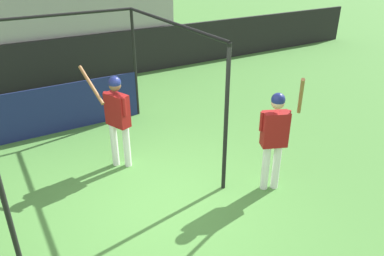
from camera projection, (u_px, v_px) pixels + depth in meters
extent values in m
plane|color=#477F38|center=(169.00, 205.00, 6.14)|extent=(60.00, 60.00, 0.00)
cube|color=black|center=(62.00, 62.00, 11.05)|extent=(24.00, 0.12, 1.42)
cube|color=#9E9E99|center=(42.00, 16.00, 12.18)|extent=(7.60, 4.00, 3.47)
cube|color=maroon|center=(4.00, 39.00, 10.43)|extent=(0.45, 0.40, 0.10)
cube|color=maroon|center=(1.00, 30.00, 10.47)|extent=(0.45, 0.06, 0.40)
cube|color=maroon|center=(25.00, 37.00, 10.68)|extent=(0.45, 0.40, 0.10)
cube|color=maroon|center=(22.00, 28.00, 10.72)|extent=(0.45, 0.06, 0.40)
cube|color=maroon|center=(45.00, 35.00, 10.94)|extent=(0.45, 0.40, 0.10)
cube|color=maroon|center=(42.00, 26.00, 10.97)|extent=(0.45, 0.06, 0.40)
cube|color=maroon|center=(64.00, 33.00, 11.19)|extent=(0.45, 0.40, 0.10)
cube|color=maroon|center=(61.00, 24.00, 11.23)|extent=(0.45, 0.06, 0.40)
cube|color=maroon|center=(82.00, 31.00, 11.44)|extent=(0.45, 0.40, 0.10)
cube|color=maroon|center=(79.00, 22.00, 11.48)|extent=(0.45, 0.06, 0.40)
cube|color=maroon|center=(99.00, 29.00, 11.70)|extent=(0.45, 0.40, 0.10)
cube|color=maroon|center=(97.00, 20.00, 11.73)|extent=(0.45, 0.06, 0.40)
cube|color=maroon|center=(116.00, 27.00, 11.95)|extent=(0.45, 0.40, 0.10)
cube|color=maroon|center=(113.00, 19.00, 11.99)|extent=(0.45, 0.06, 0.40)
cube|color=maroon|center=(132.00, 25.00, 12.20)|extent=(0.45, 0.40, 0.10)
cube|color=maroon|center=(129.00, 17.00, 12.24)|extent=(0.45, 0.06, 0.40)
cube|color=maroon|center=(147.00, 24.00, 12.46)|extent=(0.45, 0.40, 0.10)
cube|color=maroon|center=(145.00, 16.00, 12.49)|extent=(0.45, 0.06, 0.40)
cube|color=maroon|center=(17.00, 18.00, 11.12)|extent=(0.45, 0.40, 0.10)
cube|color=maroon|center=(15.00, 9.00, 11.16)|extent=(0.45, 0.06, 0.40)
cube|color=maroon|center=(37.00, 17.00, 11.38)|extent=(0.45, 0.40, 0.10)
cube|color=maroon|center=(34.00, 8.00, 11.41)|extent=(0.45, 0.06, 0.40)
cube|color=maroon|center=(55.00, 15.00, 11.63)|extent=(0.45, 0.40, 0.10)
cube|color=maroon|center=(53.00, 7.00, 11.67)|extent=(0.45, 0.06, 0.40)
cube|color=maroon|center=(73.00, 14.00, 11.88)|extent=(0.45, 0.40, 0.10)
cube|color=maroon|center=(71.00, 5.00, 11.92)|extent=(0.45, 0.06, 0.40)
cube|color=maroon|center=(90.00, 12.00, 12.14)|extent=(0.45, 0.40, 0.10)
cube|color=maroon|center=(88.00, 4.00, 12.17)|extent=(0.45, 0.06, 0.40)
cube|color=maroon|center=(106.00, 11.00, 12.39)|extent=(0.45, 0.40, 0.10)
cube|color=maroon|center=(104.00, 3.00, 12.43)|extent=(0.45, 0.06, 0.40)
cube|color=maroon|center=(122.00, 9.00, 12.64)|extent=(0.45, 0.40, 0.10)
cube|color=maroon|center=(120.00, 2.00, 12.68)|extent=(0.45, 0.06, 0.40)
cube|color=maroon|center=(137.00, 8.00, 12.89)|extent=(0.45, 0.40, 0.10)
cube|color=maroon|center=(135.00, 0.00, 12.93)|extent=(0.45, 0.06, 0.40)
cube|color=maroon|center=(11.00, 1.00, 11.56)|extent=(0.45, 0.40, 0.10)
cube|color=maroon|center=(30.00, 0.00, 11.82)|extent=(0.45, 0.40, 0.10)
cylinder|color=black|center=(226.00, 122.00, 6.03)|extent=(0.07, 0.07, 2.56)
cylinder|color=black|center=(135.00, 64.00, 8.89)|extent=(0.07, 0.07, 2.56)
cylinder|color=black|center=(170.00, 22.00, 6.89)|extent=(0.06, 3.72, 0.06)
cylinder|color=black|center=(54.00, 15.00, 7.56)|extent=(3.34, 0.06, 0.06)
cube|color=navy|center=(69.00, 107.00, 8.43)|extent=(3.27, 0.03, 1.10)
cylinder|color=white|center=(127.00, 146.00, 7.06)|extent=(0.17, 0.17, 0.86)
cylinder|color=white|center=(115.00, 145.00, 7.09)|extent=(0.17, 0.17, 0.86)
cube|color=maroon|center=(117.00, 110.00, 6.75)|extent=(0.37, 0.51, 0.61)
sphere|color=brown|center=(115.00, 85.00, 6.55)|extent=(0.21, 0.21, 0.21)
sphere|color=navy|center=(115.00, 83.00, 6.52)|extent=(0.23, 0.23, 0.23)
cylinder|color=maroon|center=(124.00, 107.00, 6.53)|extent=(0.09, 0.09, 0.33)
cylinder|color=maroon|center=(106.00, 100.00, 6.80)|extent=(0.09, 0.09, 0.33)
cylinder|color=brown|center=(91.00, 85.00, 6.47)|extent=(0.20, 0.74, 0.54)
sphere|color=brown|center=(110.00, 93.00, 6.79)|extent=(0.08, 0.08, 0.08)
cylinder|color=white|center=(266.00, 167.00, 6.39)|extent=(0.17, 0.17, 0.85)
cylinder|color=white|center=(276.00, 167.00, 6.42)|extent=(0.17, 0.17, 0.85)
cube|color=maroon|center=(275.00, 129.00, 6.08)|extent=(0.47, 0.37, 0.60)
sphere|color=tan|center=(278.00, 103.00, 5.88)|extent=(0.21, 0.21, 0.21)
sphere|color=navy|center=(278.00, 100.00, 5.86)|extent=(0.22, 0.22, 0.22)
cylinder|color=maroon|center=(262.00, 121.00, 6.03)|extent=(0.09, 0.09, 0.33)
cylinder|color=maroon|center=(288.00, 120.00, 6.09)|extent=(0.09, 0.09, 0.33)
cylinder|color=brown|center=(301.00, 97.00, 5.87)|extent=(0.46, 0.42, 0.77)
sphere|color=brown|center=(282.00, 116.00, 6.11)|extent=(0.08, 0.08, 0.08)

